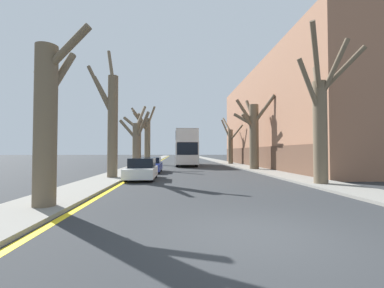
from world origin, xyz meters
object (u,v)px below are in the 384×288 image
(double_decker_bus, at_px, (186,146))
(street_tree_right_1, at_px, (253,133))
(street_tree_left_0, at_px, (47,120))
(parked_car_1, at_px, (151,165))
(street_tree_right_2, at_px, (230,143))
(street_tree_left_3, at_px, (146,136))
(street_tree_left_2, at_px, (137,141))
(street_tree_left_1, at_px, (112,121))
(street_tree_right_0, at_px, (321,118))
(parked_car_0, at_px, (142,169))

(double_decker_bus, bearing_deg, street_tree_right_1, -53.95)
(street_tree_left_0, xyz_separation_m, parked_car_1, (1.82, 14.37, -2.14))
(street_tree_right_2, bearing_deg, street_tree_left_3, 177.58)
(street_tree_left_0, xyz_separation_m, street_tree_left_2, (-0.09, 18.79, 0.16))
(street_tree_right_2, relative_size, double_decker_bus, 0.68)
(street_tree_left_3, height_order, street_tree_right_2, street_tree_left_3)
(street_tree_left_2, height_order, parked_car_1, street_tree_left_2)
(street_tree_left_2, relative_size, street_tree_left_3, 0.88)
(street_tree_right_1, distance_m, double_decker_bus, 10.77)
(street_tree_left_1, distance_m, street_tree_right_0, 12.55)
(street_tree_right_0, height_order, street_tree_right_1, street_tree_right_0)
(parked_car_0, xyz_separation_m, parked_car_1, (-0.00, 5.87, -0.02))
(double_decker_bus, height_order, parked_car_0, double_decker_bus)
(street_tree_left_0, distance_m, street_tree_left_2, 18.79)
(street_tree_right_2, relative_size, parked_car_0, 1.67)
(street_tree_left_3, height_order, double_decker_bus, street_tree_left_3)
(street_tree_left_1, relative_size, street_tree_right_1, 1.26)
(parked_car_0, bearing_deg, parked_car_1, 90.00)
(street_tree_left_3, distance_m, double_decker_bus, 6.23)
(street_tree_right_0, distance_m, parked_car_0, 10.86)
(street_tree_left_1, height_order, parked_car_1, street_tree_left_1)
(street_tree_left_1, height_order, street_tree_right_2, street_tree_left_1)
(street_tree_left_3, xyz_separation_m, double_decker_bus, (5.40, -2.75, -1.43))
(street_tree_left_1, xyz_separation_m, parked_car_1, (2.06, 5.43, -3.18))
(street_tree_left_3, bearing_deg, street_tree_right_2, -2.42)
(street_tree_left_1, height_order, street_tree_left_3, street_tree_left_1)
(parked_car_1, bearing_deg, double_decker_bus, 72.22)
(street_tree_left_1, bearing_deg, street_tree_left_0, -88.45)
(street_tree_left_0, height_order, street_tree_right_1, street_tree_right_1)
(double_decker_bus, relative_size, parked_car_0, 2.47)
(street_tree_left_1, bearing_deg, double_decker_bus, 71.21)
(street_tree_left_1, bearing_deg, parked_car_0, -11.94)
(street_tree_left_0, relative_size, parked_car_1, 1.24)
(street_tree_left_3, relative_size, parked_car_0, 1.93)
(street_tree_left_0, relative_size, street_tree_left_3, 0.70)
(street_tree_right_2, bearing_deg, double_decker_bus, -160.43)
(street_tree_left_1, bearing_deg, parked_car_1, 69.25)
(street_tree_left_1, distance_m, street_tree_right_2, 21.90)
(street_tree_left_0, height_order, parked_car_0, street_tree_left_0)
(street_tree_left_3, distance_m, parked_car_1, 14.00)
(street_tree_left_1, bearing_deg, street_tree_right_1, 32.39)
(street_tree_left_0, bearing_deg, parked_car_1, 82.80)
(street_tree_left_1, xyz_separation_m, street_tree_left_2, (0.15, 9.86, -0.87))
(street_tree_left_2, distance_m, street_tree_right_2, 14.48)
(street_tree_right_1, height_order, street_tree_right_2, street_tree_right_1)
(street_tree_right_1, bearing_deg, street_tree_left_0, -125.13)
(street_tree_left_2, bearing_deg, street_tree_right_0, -50.12)
(street_tree_left_0, height_order, street_tree_left_1, street_tree_left_1)
(street_tree_right_1, xyz_separation_m, parked_car_0, (-9.74, -7.92, -3.01))
(street_tree_left_1, distance_m, street_tree_left_3, 18.89)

